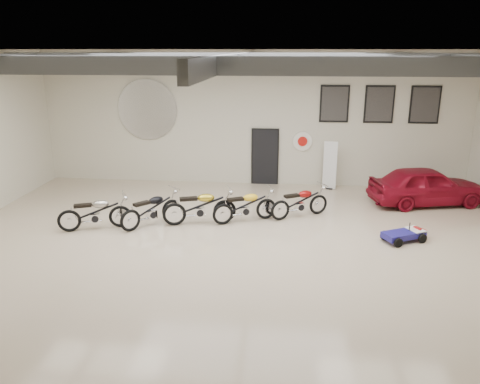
# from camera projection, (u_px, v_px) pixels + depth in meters

# --- Properties ---
(floor) EXTENTS (16.00, 12.00, 0.01)m
(floor) POSITION_uv_depth(u_px,v_px,m) (236.00, 244.00, 12.54)
(floor) COLOR #BAA58E
(floor) RESTS_ON ground
(ceiling) EXTENTS (16.00, 12.00, 0.01)m
(ceiling) POSITION_uv_depth(u_px,v_px,m) (235.00, 50.00, 11.07)
(ceiling) COLOR gray
(ceiling) RESTS_ON back_wall
(back_wall) EXTENTS (16.00, 0.02, 5.00)m
(back_wall) POSITION_uv_depth(u_px,v_px,m) (252.00, 119.00, 17.52)
(back_wall) COLOR beige
(back_wall) RESTS_ON floor
(ceiling_beams) EXTENTS (15.80, 11.80, 0.32)m
(ceiling_beams) POSITION_uv_depth(u_px,v_px,m) (235.00, 61.00, 11.15)
(ceiling_beams) COLOR slate
(ceiling_beams) RESTS_ON ceiling
(door) EXTENTS (0.92, 0.08, 2.10)m
(door) POSITION_uv_depth(u_px,v_px,m) (265.00, 157.00, 17.85)
(door) COLOR black
(door) RESTS_ON back_wall
(logo_plaque) EXTENTS (2.30, 0.06, 1.16)m
(logo_plaque) POSITION_uv_depth(u_px,v_px,m) (147.00, 110.00, 17.75)
(logo_plaque) COLOR silver
(logo_plaque) RESTS_ON back_wall
(poster_left) EXTENTS (1.05, 0.08, 1.35)m
(poster_left) POSITION_uv_depth(u_px,v_px,m) (334.00, 104.00, 17.03)
(poster_left) COLOR black
(poster_left) RESTS_ON back_wall
(poster_mid) EXTENTS (1.05, 0.08, 1.35)m
(poster_mid) POSITION_uv_depth(u_px,v_px,m) (379.00, 104.00, 16.88)
(poster_mid) COLOR black
(poster_mid) RESTS_ON back_wall
(poster_right) EXTENTS (1.05, 0.08, 1.35)m
(poster_right) POSITION_uv_depth(u_px,v_px,m) (425.00, 105.00, 16.73)
(poster_right) COLOR black
(poster_right) RESTS_ON back_wall
(oil_sign) EXTENTS (0.72, 0.10, 0.72)m
(oil_sign) POSITION_uv_depth(u_px,v_px,m) (303.00, 141.00, 17.53)
(oil_sign) COLOR white
(oil_sign) RESTS_ON back_wall
(banner_stand) EXTENTS (0.53, 0.31, 1.82)m
(banner_stand) POSITION_uv_depth(u_px,v_px,m) (330.00, 165.00, 17.24)
(banner_stand) COLOR white
(banner_stand) RESTS_ON floor
(motorcycle_silver) EXTENTS (2.11, 1.31, 1.05)m
(motorcycle_silver) POSITION_uv_depth(u_px,v_px,m) (95.00, 212.00, 13.43)
(motorcycle_silver) COLOR silver
(motorcycle_silver) RESTS_ON floor
(motorcycle_black) EXTENTS (1.80, 1.89, 1.04)m
(motorcycle_black) POSITION_uv_depth(u_px,v_px,m) (151.00, 209.00, 13.74)
(motorcycle_black) COLOR silver
(motorcycle_black) RESTS_ON floor
(motorcycle_gold) EXTENTS (2.25, 1.26, 1.12)m
(motorcycle_gold) POSITION_uv_depth(u_px,v_px,m) (200.00, 206.00, 13.86)
(motorcycle_gold) COLOR silver
(motorcycle_gold) RESTS_ON floor
(motorcycle_yellow) EXTENTS (2.06, 1.43, 1.04)m
(motorcycle_yellow) POSITION_uv_depth(u_px,v_px,m) (245.00, 205.00, 14.04)
(motorcycle_yellow) COLOR silver
(motorcycle_yellow) RESTS_ON floor
(motorcycle_red) EXTENTS (2.00, 1.49, 1.02)m
(motorcycle_red) POSITION_uv_depth(u_px,v_px,m) (300.00, 201.00, 14.42)
(motorcycle_red) COLOR silver
(motorcycle_red) RESTS_ON floor
(go_kart) EXTENTS (1.57, 1.23, 0.52)m
(go_kart) POSITION_uv_depth(u_px,v_px,m) (407.00, 232.00, 12.71)
(go_kart) COLOR navy
(go_kart) RESTS_ON floor
(vintage_car) EXTENTS (2.35, 4.03, 1.29)m
(vintage_car) POSITION_uv_depth(u_px,v_px,m) (427.00, 186.00, 15.61)
(vintage_car) COLOR maroon
(vintage_car) RESTS_ON floor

